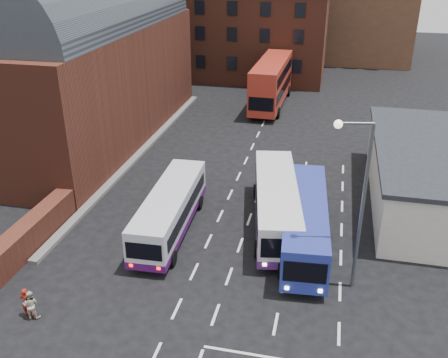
% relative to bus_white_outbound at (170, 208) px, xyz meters
% --- Properties ---
extents(ground, '(180.00, 180.00, 0.00)m').
position_rel_bus_white_outbound_xyz_m(ground, '(2.62, -6.28, -1.63)').
color(ground, black).
extents(railway_station, '(12.00, 28.00, 16.00)m').
position_rel_bus_white_outbound_xyz_m(railway_station, '(-12.88, 14.72, 6.01)').
color(railway_station, '#602B1E').
rests_on(railway_station, ground).
extents(forecourt_wall, '(1.20, 10.00, 1.80)m').
position_rel_bus_white_outbound_xyz_m(forecourt_wall, '(-7.58, -4.28, -0.73)').
color(forecourt_wall, '#602B1E').
rests_on(forecourt_wall, ground).
extents(brick_terrace, '(22.00, 10.00, 11.00)m').
position_rel_bus_white_outbound_xyz_m(brick_terrace, '(-3.38, 39.72, 3.87)').
color(brick_terrace, brown).
rests_on(brick_terrace, ground).
extents(castle_keep, '(22.00, 22.00, 12.00)m').
position_rel_bus_white_outbound_xyz_m(castle_keep, '(8.62, 59.72, 4.37)').
color(castle_keep, brown).
rests_on(castle_keep, ground).
extents(bus_white_outbound, '(2.86, 10.19, 2.76)m').
position_rel_bus_white_outbound_xyz_m(bus_white_outbound, '(0.00, 0.00, 0.00)').
color(bus_white_outbound, silver).
rests_on(bus_white_outbound, ground).
extents(bus_white_inbound, '(4.36, 11.25, 3.00)m').
position_rel_bus_white_outbound_xyz_m(bus_white_inbound, '(6.40, 2.07, 0.14)').
color(bus_white_inbound, silver).
rests_on(bus_white_inbound, ground).
extents(bus_blue, '(3.36, 10.98, 2.95)m').
position_rel_bus_white_outbound_xyz_m(bus_blue, '(8.34, 0.21, 0.12)').
color(bus_blue, navy).
rests_on(bus_blue, ground).
extents(bus_red_double, '(3.40, 12.68, 5.05)m').
position_rel_bus_white_outbound_xyz_m(bus_red_double, '(2.51, 27.84, 1.06)').
color(bus_red_double, '#AB2E20').
rests_on(bus_red_double, ground).
extents(street_lamp, '(1.88, 0.59, 9.34)m').
position_rel_bus_white_outbound_xyz_m(street_lamp, '(10.90, -3.31, 4.01)').
color(street_lamp, '#56595E').
rests_on(street_lamp, ground).
extents(pedestrian_red, '(0.62, 0.43, 1.62)m').
position_rel_bus_white_outbound_xyz_m(pedestrian_red, '(-4.36, -9.14, -0.81)').
color(pedestrian_red, maroon).
rests_on(pedestrian_red, ground).
extents(pedestrian_beige, '(0.85, 0.72, 1.56)m').
position_rel_bus_white_outbound_xyz_m(pedestrian_beige, '(-4.09, -9.23, -0.85)').
color(pedestrian_beige, '#C4B19E').
rests_on(pedestrian_beige, ground).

